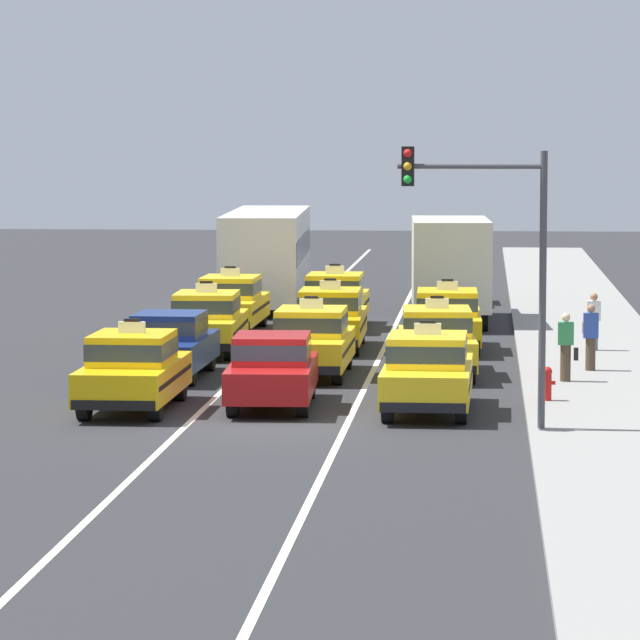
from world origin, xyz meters
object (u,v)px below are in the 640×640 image
bus_left_fifth (267,252)px  traffic_light_pole (493,238)px  taxi_center_third (330,318)px  fire_hydrant (547,382)px  taxi_right_nearest (428,371)px  taxi_right_fifth (450,278)px  sedan_left_second (170,343)px  taxi_right_second (437,340)px  box_truck_right_fourth (449,266)px  taxi_right_third (447,319)px  pedestrian_mid_block (593,322)px  taxi_left_nearest (133,369)px  taxi_left_fourth (231,302)px  taxi_center_fourth (335,299)px  taxi_center_second (312,340)px  taxi_left_third (207,321)px  pedestrian_by_storefront (591,337)px  sedan_center_nearest (272,368)px  pedestrian_near_crosswalk (566,347)px

bus_left_fifth → traffic_light_pole: bearing=-74.9°
taxi_center_third → fire_hydrant: taxi_center_third is taller
taxi_right_nearest → taxi_right_fifth: 26.77m
sedan_left_second → taxi_right_second: size_ratio=0.93×
box_truck_right_fourth → taxi_right_nearest: bearing=-90.2°
sedan_left_second → taxi_center_third: taxi_center_third is taller
taxi_right_third → pedestrian_mid_block: (3.87, -0.80, 0.03)m
taxi_right_nearest → taxi_right_second: size_ratio=0.99×
taxi_left_nearest → fire_hydrant: 8.82m
taxi_left_fourth → taxi_center_third: same height
sedan_left_second → taxi_center_third: (3.34, 6.36, 0.03)m
taxi_left_nearest → taxi_center_fourth: (2.87, 17.71, 0.00)m
taxi_left_fourth → taxi_center_fourth: 3.27m
taxi_left_nearest → sedan_left_second: (-0.13, 5.46, -0.03)m
taxi_left_nearest → taxi_right_fifth: bearing=77.1°
taxi_center_second → box_truck_right_fourth: bearing=77.3°
box_truck_right_fourth → taxi_right_second: bearing=-90.2°
taxi_left_third → pedestrian_by_storefront: size_ratio=2.88×
taxi_center_second → traffic_light_pole: size_ratio=0.82×
taxi_left_fourth → taxi_center_second: size_ratio=1.00×
taxi_right_second → taxi_center_second: bearing=-173.9°
taxi_right_fifth → taxi_center_second: bearing=-98.0°
taxi_right_fifth → pedestrian_by_storefront: (3.78, -20.34, 0.08)m
taxi_left_fourth → taxi_right_nearest: same height
sedan_center_nearest → taxi_left_nearest: bearing=-166.8°
taxi_right_second → pedestrian_mid_block: 6.16m
taxi_center_third → box_truck_right_fourth: (3.07, 7.73, 0.90)m
box_truck_right_fourth → taxi_right_fifth: size_ratio=1.53×
taxi_right_third → taxi_left_fourth: bearing=145.0°
sedan_left_second → taxi_left_fourth: taxi_left_fourth is taller
sedan_left_second → taxi_center_second: size_ratio=0.95×
bus_left_fifth → taxi_left_third: bearing=-89.5°
taxi_left_third → taxi_center_third: same height
taxi_left_third → pedestrian_near_crosswalk: bearing=-33.2°
taxi_right_second → pedestrian_mid_block: taxi_right_second is taller
taxi_center_second → pedestrian_near_crosswalk: size_ratio=2.88×
taxi_center_second → taxi_right_fifth: same height
taxi_right_nearest → bus_left_fifth: bearing=103.9°
taxi_center_second → traffic_light_pole: traffic_light_pole is taller
taxi_left_fourth → sedan_center_nearest: taxi_left_fourth is taller
taxi_center_second → box_truck_right_fourth: 13.87m
bus_left_fifth → sedan_left_second: bearing=-90.1°
taxi_center_third → pedestrian_mid_block: bearing=-6.3°
taxi_left_third → bus_left_fifth: size_ratio=0.41×
pedestrian_near_crosswalk → taxi_center_fourth: bearing=115.9°
sedan_center_nearest → pedestrian_by_storefront: pedestrian_by_storefront is taller
taxi_left_fourth → box_truck_right_fourth: box_truck_right_fourth is taller
pedestrian_near_crosswalk → pedestrian_by_storefront: bearing=72.4°
taxi_right_fifth → pedestrian_near_crosswalk: taxi_right_fifth is taller
pedestrian_near_crosswalk → pedestrian_mid_block: pedestrian_near_crosswalk is taller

